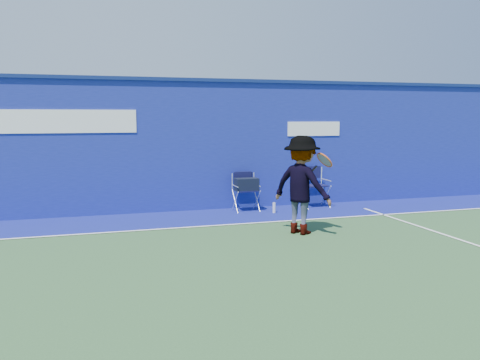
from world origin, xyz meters
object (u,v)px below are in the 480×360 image
object	(u,v)px
directors_chair_right	(315,195)
tennis_player	(302,185)
water_bottle	(274,208)
directors_chair_left	(246,195)

from	to	relation	value
directors_chair_right	tennis_player	distance (m)	2.95
directors_chair_right	water_bottle	distance (m)	1.32
water_bottle	tennis_player	size ratio (longest dim) A/B	0.13
water_bottle	tennis_player	bearing A→B (deg)	-96.44
directors_chair_left	water_bottle	size ratio (longest dim) A/B	3.72
directors_chair_right	directors_chair_left	bearing A→B (deg)	-179.73
directors_chair_left	directors_chair_right	distance (m)	1.77
directors_chair_left	directors_chair_right	bearing A→B (deg)	0.27
directors_chair_right	water_bottle	bearing A→B (deg)	-159.95
directors_chair_right	tennis_player	bearing A→B (deg)	-120.32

